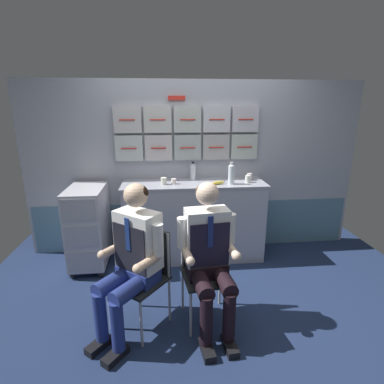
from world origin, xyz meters
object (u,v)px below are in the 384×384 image
at_px(crew_member_left, 132,255).
at_px(crew_member_right, 209,252).
at_px(water_bottle_clear, 231,174).
at_px(paper_cup_blue, 249,177).
at_px(folding_chair_left, 146,267).
at_px(snack_banana, 218,183).
at_px(folding_chair_right, 204,262).
at_px(service_trolley, 89,225).

xyz_separation_m(crew_member_left, crew_member_right, (0.63, 0.00, -0.01)).
distance_m(water_bottle_clear, paper_cup_blue, 0.32).
distance_m(folding_chair_left, snack_banana, 1.37).
bearing_deg(folding_chair_right, water_bottle_clear, 65.64).
bearing_deg(folding_chair_right, crew_member_right, -83.14).
relative_size(service_trolley, paper_cup_blue, 11.58).
bearing_deg(folding_chair_right, folding_chair_left, -175.62).
height_order(paper_cup_blue, snack_banana, paper_cup_blue).
relative_size(folding_chair_right, crew_member_right, 0.67).
bearing_deg(folding_chair_left, service_trolley, 125.25).
xyz_separation_m(service_trolley, paper_cup_blue, (1.93, 0.17, 0.50)).
bearing_deg(service_trolley, snack_banana, 0.16).
height_order(service_trolley, folding_chair_left, service_trolley).
bearing_deg(water_bottle_clear, service_trolley, -179.66).
xyz_separation_m(folding_chair_left, folding_chair_right, (0.51, 0.04, 0.00)).
height_order(crew_member_right, water_bottle_clear, crew_member_right).
relative_size(crew_member_left, snack_banana, 7.42).
bearing_deg(crew_member_right, paper_cup_blue, 62.05).
distance_m(folding_chair_left, folding_chair_right, 0.51).
bearing_deg(folding_chair_left, folding_chair_right, 4.38).
xyz_separation_m(crew_member_left, snack_banana, (0.90, 1.14, 0.28)).
bearing_deg(water_bottle_clear, crew_member_left, -132.58).
distance_m(service_trolley, crew_member_right, 1.69).
bearing_deg(folding_chair_left, snack_banana, 51.83).
bearing_deg(crew_member_right, service_trolley, 137.66).
height_order(service_trolley, snack_banana, snack_banana).
height_order(folding_chair_left, crew_member_left, crew_member_left).
bearing_deg(water_bottle_clear, snack_banana, -177.85).
bearing_deg(water_bottle_clear, folding_chair_left, -133.02).
distance_m(folding_chair_right, snack_banana, 1.12).
xyz_separation_m(folding_chair_left, water_bottle_clear, (0.95, 1.02, 0.57)).
relative_size(folding_chair_left, folding_chair_right, 1.00).
distance_m(folding_chair_left, water_bottle_clear, 1.50).
bearing_deg(paper_cup_blue, folding_chair_left, -135.86).
relative_size(folding_chair_left, water_bottle_clear, 3.28).
bearing_deg(folding_chair_left, crew_member_left, -128.81).
xyz_separation_m(folding_chair_left, paper_cup_blue, (1.22, 1.18, 0.49)).
bearing_deg(crew_member_left, water_bottle_clear, 47.42).
distance_m(service_trolley, crew_member_left, 1.30).
height_order(service_trolley, crew_member_right, crew_member_right).
height_order(folding_chair_left, paper_cup_blue, paper_cup_blue).
distance_m(crew_member_left, crew_member_right, 0.63).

